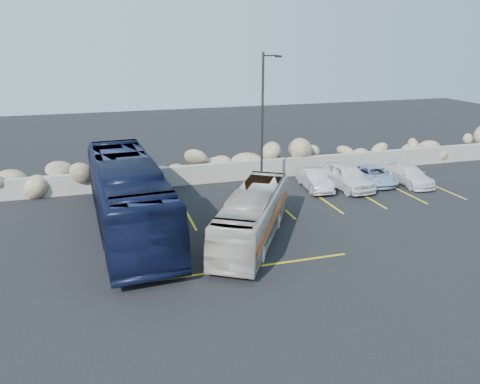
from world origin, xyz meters
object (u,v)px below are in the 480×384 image
object	(u,v)px
car_a	(346,176)
car_c	(409,175)
car_d	(374,175)
vintage_bus	(253,216)
car_b	(315,179)
tour_coach	(128,196)
lamppost	(263,119)

from	to	relation	value
car_a	car_c	world-z (taller)	car_a
car_a	car_d	bearing A→B (deg)	5.40
vintage_bus	car_a	distance (m)	9.74
car_a	car_c	size ratio (longest dim) A/B	1.13
vintage_bus	car_c	size ratio (longest dim) A/B	2.12
car_b	car_a	bearing A→B (deg)	-4.40
tour_coach	car_c	bearing A→B (deg)	5.16
vintage_bus	car_b	size ratio (longest dim) A/B	2.27
vintage_bus	car_d	xyz separation A→B (m)	(10.01, 6.08, -0.63)
vintage_bus	car_c	xyz separation A→B (m)	(12.06, 5.32, -0.58)
tour_coach	lamppost	bearing A→B (deg)	22.91
vintage_bus	lamppost	bearing A→B (deg)	98.04
car_a	lamppost	bearing A→B (deg)	164.91
lamppost	car_d	distance (m)	8.15
car_a	car_d	size ratio (longest dim) A/B	1.19
car_b	car_d	xyz separation A→B (m)	(4.07, 0.02, -0.08)
lamppost	vintage_bus	size ratio (longest dim) A/B	0.97
lamppost	tour_coach	world-z (taller)	lamppost
car_d	tour_coach	bearing A→B (deg)	-167.66
lamppost	car_a	xyz separation A→B (m)	(5.05, -0.99, -3.54)
car_b	car_d	bearing A→B (deg)	5.73
vintage_bus	car_b	xyz separation A→B (m)	(5.94, 6.06, -0.55)
car_b	car_c	world-z (taller)	car_b
vintage_bus	car_c	world-z (taller)	vintage_bus
tour_coach	car_a	size ratio (longest dim) A/B	2.78
car_c	vintage_bus	bearing A→B (deg)	-155.80
car_a	car_b	distance (m)	1.96
tour_coach	car_d	distance (m)	15.63
tour_coach	car_c	distance (m)	17.51
lamppost	car_a	world-z (taller)	lamppost
tour_coach	car_b	world-z (taller)	tour_coach
vintage_bus	tour_coach	size ratio (longest dim) A/B	0.67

